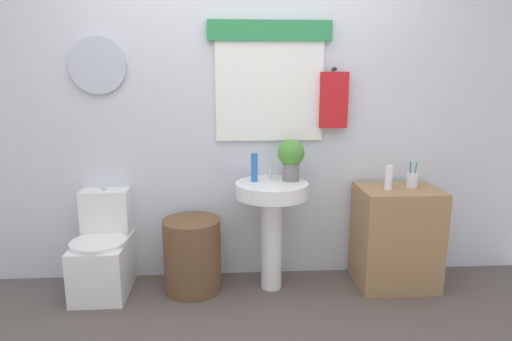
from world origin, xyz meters
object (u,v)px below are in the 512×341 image
Objects in this scene: pedestal_sink at (272,210)px; soap_bottle at (254,167)px; laundry_hamper at (192,255)px; wooden_cabinet at (396,237)px; toothbrush_cup at (412,180)px; lotion_bottle at (389,178)px; potted_plant at (291,157)px; toilet at (104,254)px.

soap_bottle reaches higher than pedestal_sink.
soap_bottle reaches higher than laundry_hamper.
wooden_cabinet is 3.97× the size of toothbrush_cup.
lotion_bottle is 0.21m from toothbrush_cup.
potted_plant is at bearing 177.37° from toothbrush_cup.
toothbrush_cup is at bearing -2.63° from potted_plant.
laundry_hamper is 3.05× the size of lotion_bottle.
pedestal_sink is 4.25× the size of toothbrush_cup.
lotion_bottle is at bearing -157.78° from wooden_cabinet.
lotion_bottle reaches higher than laundry_hamper.
toothbrush_cup is (1.01, 0.02, 0.20)m from pedestal_sink.
laundry_hamper is 0.65m from pedestal_sink.
pedestal_sink is at bearing 177.19° from lotion_bottle.
potted_plant is 1.59× the size of toothbrush_cup.
laundry_hamper is at bearing 180.00° from pedestal_sink.
toothbrush_cup is (0.20, 0.06, -0.03)m from lotion_bottle.
pedestal_sink is at bearing 0.00° from laundry_hamper.
toothbrush_cup is (2.21, -0.01, 0.51)m from toilet.
pedestal_sink is at bearing -156.80° from potted_plant.
lotion_bottle is (1.38, -0.04, 0.56)m from laundry_hamper.
wooden_cabinet is 1.16m from soap_bottle.
lotion_bottle is (0.81, -0.04, 0.23)m from pedestal_sink.
laundry_hamper is 2.64× the size of soap_bottle.
pedestal_sink is at bearing -178.86° from toothbrush_cup.
wooden_cabinet is at bearing 22.22° from lotion_bottle.
soap_bottle is (1.08, 0.02, 0.61)m from toilet.
toothbrush_cup is (1.13, -0.03, -0.10)m from soap_bottle.
potted_plant is at bearing 171.56° from lotion_bottle.
potted_plant is at bearing 175.56° from wooden_cabinet.
lotion_bottle is at bearing -2.11° from toilet.
wooden_cabinet is at bearing -2.77° from soap_bottle.
pedestal_sink is 1.03m from toothbrush_cup.
toothbrush_cup is at bearing -1.52° from soap_bottle.
laundry_hamper is 1.66m from toothbrush_cup.
toilet is 1.24m from pedestal_sink.
laundry_hamper is at bearing -175.15° from potted_plant.
laundry_hamper is 2.85× the size of toothbrush_cup.
lotion_bottle is at bearing -5.50° from soap_bottle.
wooden_cabinet is at bearing 0.00° from laundry_hamper.
toothbrush_cup is at bearing 0.73° from laundry_hamper.
pedestal_sink is 1.07× the size of wooden_cabinet.
wooden_cabinet is (1.48, 0.00, 0.10)m from laundry_hamper.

